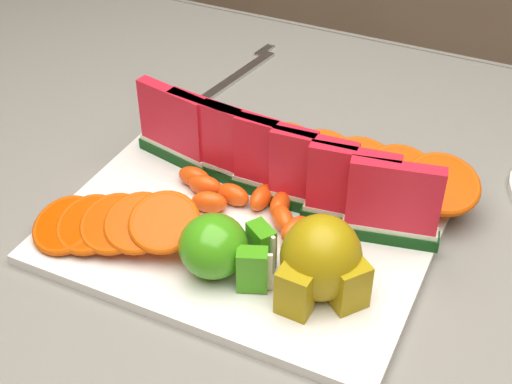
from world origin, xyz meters
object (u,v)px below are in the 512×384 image
object	(u,v)px
platter	(243,229)
fork	(242,72)
apple_cluster	(221,248)
pear_cluster	(321,262)

from	to	relation	value
platter	fork	distance (m)	0.36
apple_cluster	fork	bearing A→B (deg)	113.76
platter	fork	world-z (taller)	platter
apple_cluster	fork	xyz separation A→B (m)	(-0.18, 0.40, -0.04)
platter	fork	xyz separation A→B (m)	(-0.16, 0.32, -0.00)
fork	apple_cluster	bearing A→B (deg)	-66.24
apple_cluster	fork	size ratio (longest dim) A/B	0.52
pear_cluster	platter	bearing A→B (deg)	153.58
platter	pear_cluster	distance (m)	0.13
platter	apple_cluster	xyz separation A→B (m)	(0.01, -0.07, 0.04)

